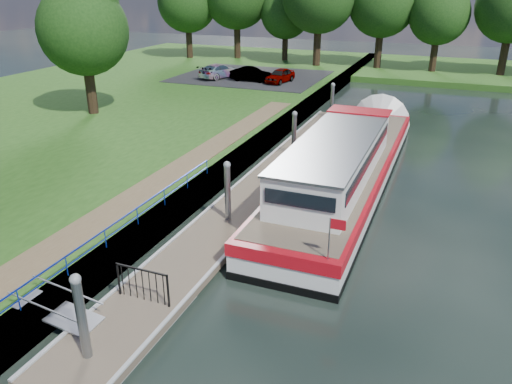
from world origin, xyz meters
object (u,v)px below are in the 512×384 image
at_px(pontoon, 266,185).
at_px(car_a, 280,76).
at_px(barge, 348,164).
at_px(car_c, 219,71).
at_px(car_b, 251,74).

height_order(pontoon, car_a, car_a).
height_order(barge, car_a, barge).
relative_size(barge, car_c, 4.58).
xyz_separation_m(barge, car_b, (-13.58, 20.26, 0.40)).
height_order(pontoon, barge, barge).
relative_size(pontoon, car_a, 7.97).
height_order(barge, car_b, barge).
bearing_deg(car_a, pontoon, -62.78).
distance_m(barge, car_a, 23.23).
bearing_deg(pontoon, car_a, 107.55).
bearing_deg(car_c, car_b, -169.77).
height_order(car_a, car_c, car_c).
xyz_separation_m(pontoon, car_c, (-13.53, 22.90, 1.32)).
xyz_separation_m(car_a, car_c, (-6.32, 0.12, 0.03)).
bearing_deg(pontoon, car_b, 113.94).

